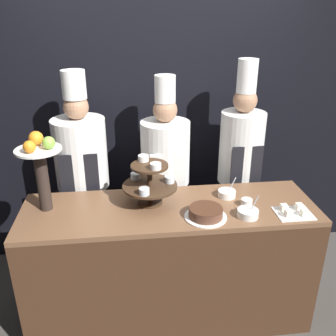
% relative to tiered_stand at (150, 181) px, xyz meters
% --- Properties ---
extents(wall_back, '(10.00, 0.06, 2.80)m').
position_rel_tiered_stand_xyz_m(wall_back, '(0.13, 0.89, 0.27)').
color(wall_back, black).
rests_on(wall_back, ground_plane).
extents(buffet_counter, '(2.03, 0.62, 0.95)m').
position_rel_tiered_stand_xyz_m(buffet_counter, '(0.13, -0.07, -0.65)').
color(buffet_counter, '#422819').
rests_on(buffet_counter, ground_plane).
extents(tiered_stand, '(0.38, 0.38, 0.33)m').
position_rel_tiered_stand_xyz_m(tiered_stand, '(0.00, 0.00, 0.00)').
color(tiered_stand, '#3D2819').
rests_on(tiered_stand, buffet_counter).
extents(fruit_pedestal, '(0.30, 0.30, 0.53)m').
position_rel_tiered_stand_xyz_m(fruit_pedestal, '(-0.70, 0.01, 0.17)').
color(fruit_pedestal, '#2D231E').
rests_on(fruit_pedestal, buffet_counter).
extents(cake_round, '(0.28, 0.28, 0.07)m').
position_rel_tiered_stand_xyz_m(cake_round, '(0.35, -0.23, -0.14)').
color(cake_round, white).
rests_on(cake_round, buffet_counter).
extents(cup_white, '(0.08, 0.08, 0.05)m').
position_rel_tiered_stand_xyz_m(cup_white, '(0.66, -0.11, -0.15)').
color(cup_white, white).
rests_on(cup_white, buffet_counter).
extents(cake_square_tray, '(0.24, 0.20, 0.05)m').
position_rel_tiered_stand_xyz_m(cake_square_tray, '(0.94, -0.25, -0.15)').
color(cake_square_tray, white).
rests_on(cake_square_tray, buffet_counter).
extents(serving_bowl_near, '(0.14, 0.14, 0.15)m').
position_rel_tiered_stand_xyz_m(serving_bowl_near, '(0.62, -0.25, -0.14)').
color(serving_bowl_near, white).
rests_on(serving_bowl_near, buffet_counter).
extents(serving_bowl_far, '(0.13, 0.13, 0.15)m').
position_rel_tiered_stand_xyz_m(serving_bowl_far, '(0.56, 0.04, -0.15)').
color(serving_bowl_far, white).
rests_on(serving_bowl_far, buffet_counter).
extents(chef_left, '(0.41, 0.41, 1.80)m').
position_rel_tiered_stand_xyz_m(chef_left, '(-0.51, 0.50, -0.14)').
color(chef_left, '#38332D').
rests_on(chef_left, ground_plane).
extents(chef_center_left, '(0.39, 0.39, 1.75)m').
position_rel_tiered_stand_xyz_m(chef_center_left, '(0.16, 0.50, -0.17)').
color(chef_center_left, '#38332D').
rests_on(chef_center_left, ground_plane).
extents(chef_center_right, '(0.36, 0.36, 1.86)m').
position_rel_tiered_stand_xyz_m(chef_center_right, '(0.79, 0.50, -0.12)').
color(chef_center_right, '#28282D').
rests_on(chef_center_right, ground_plane).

